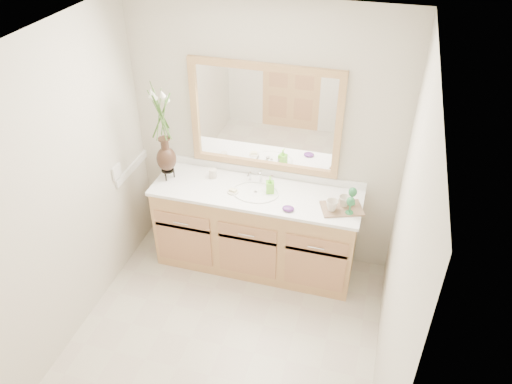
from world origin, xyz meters
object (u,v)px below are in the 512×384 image
(soap_bottle, at_px, (270,185))
(tray, at_px, (342,208))
(flower_vase, at_px, (162,121))
(tumbler, at_px, (213,173))

(soap_bottle, distance_m, tray, 0.64)
(soap_bottle, height_order, tray, soap_bottle)
(flower_vase, relative_size, soap_bottle, 6.12)
(tumbler, height_order, tray, tumbler)
(tumbler, xyz_separation_m, soap_bottle, (0.55, -0.08, 0.03))
(flower_vase, height_order, soap_bottle, flower_vase)
(soap_bottle, bearing_deg, tumbler, 154.65)
(tray, bearing_deg, flower_vase, 157.90)
(flower_vase, relative_size, tray, 2.52)
(flower_vase, relative_size, tumbler, 9.71)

